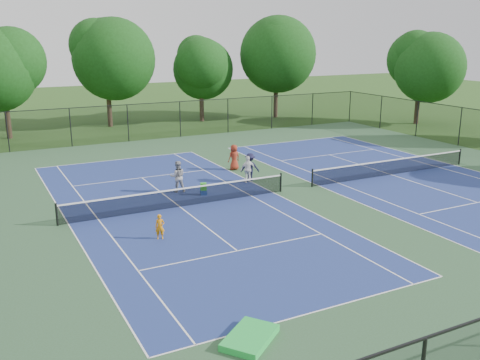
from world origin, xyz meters
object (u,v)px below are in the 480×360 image
tree_side_e (421,63)px  child_player (160,227)px  tree_back_a (2,65)px  tree_back_c (201,66)px  bystander_a (248,169)px  bystander_c (234,157)px  tree_back_b (106,55)px  tree_back_d (277,51)px  ball_crate (204,192)px  instructor (178,177)px  ball_hopper (203,187)px  bystander_b (250,167)px

tree_side_e → child_player: size_ratio=8.10×
tree_back_a → tree_back_c: size_ratio=1.09×
bystander_a → bystander_c: 3.16m
tree_back_b → tree_back_c: 9.12m
tree_side_e → bystander_a: bearing=-155.2°
tree_back_b → child_player: (-5.32, -29.71, -6.05)m
tree_back_d → ball_crate: size_ratio=30.17×
child_player → instructor: (3.20, 6.29, 0.33)m
tree_side_e → child_player: (-32.32, -17.71, -5.26)m
tree_side_e → tree_back_d: bearing=135.0°
tree_back_a → child_player: 28.48m
bystander_a → ball_crate: 3.61m
instructor → ball_hopper: bearing=145.2°
tree_back_b → bystander_b: size_ratio=5.96×
tree_back_c → tree_back_b: bearing=173.7°
tree_back_b → tree_back_c: tree_back_b is taller
tree_back_b → ball_hopper: (-1.09, -24.60, -6.13)m
bystander_a → bystander_b: 0.34m
child_player → bystander_a: bystander_a is taller
tree_back_a → ball_hopper: (7.91, -22.60, -5.57)m
bystander_c → ball_hopper: (-4.00, -4.26, -0.35)m
instructor → ball_hopper: instructor is taller
tree_back_b → tree_back_d: size_ratio=0.97×
tree_back_a → child_player: bearing=-82.4°
tree_back_c → tree_back_d: (8.00, -1.00, 1.34)m
bystander_c → tree_side_e: bearing=-167.8°
tree_back_a → tree_side_e: 37.36m
child_player → ball_hopper: bearing=71.8°
tree_back_b → child_player: size_ratio=9.15×
tree_back_a → tree_back_d: 26.01m
tree_back_a → tree_back_c: tree_back_a is taller
tree_side_e → child_player: bearing=-151.3°
tree_back_a → bystander_c: 22.48m
tree_back_b → bystander_a: bearing=-84.5°
instructor → tree_side_e: bearing=-144.6°
bystander_a → ball_crate: bearing=21.9°
tree_back_b → tree_side_e: size_ratio=1.13×
ball_crate → bystander_a: bearing=19.1°
bystander_c → ball_hopper: 5.85m
tree_back_b → ball_crate: size_ratio=29.20×
ball_hopper → ball_crate: bearing=0.0°
ball_crate → ball_hopper: (0.00, 0.00, 0.33)m
bystander_c → tree_back_c: bearing=-114.4°
child_player → bystander_b: bystander_b is taller
tree_back_d → tree_back_a: bearing=-180.0°
child_player → instructor: size_ratio=0.62×
instructor → bystander_c: instructor is taller
tree_back_c → ball_hopper: bearing=-113.2°
ball_crate → ball_hopper: bearing=0.0°
bystander_b → bystander_c: bystander_b is taller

